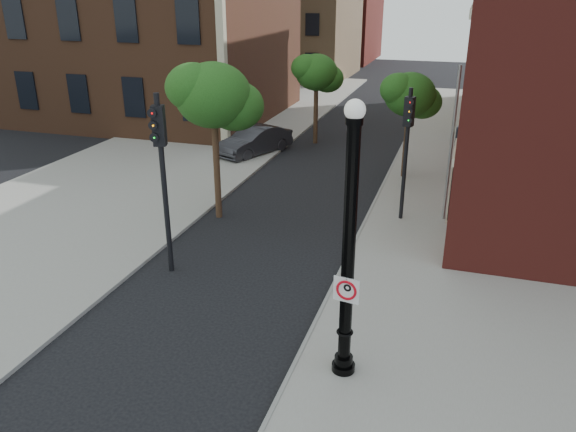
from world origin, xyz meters
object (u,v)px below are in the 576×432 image
(no_parking_sign, at_px, (346,290))
(parked_car, at_px, (255,141))
(lamppost, at_px, (348,261))
(traffic_signal_right, at_px, (407,134))
(traffic_signal_left, at_px, (161,156))

(no_parking_sign, relative_size, parked_car, 0.13)
(lamppost, xyz_separation_m, traffic_signal_right, (0.11, 9.47, 0.46))
(no_parking_sign, bearing_deg, traffic_signal_right, 97.33)
(lamppost, bearing_deg, parked_car, 117.06)
(parked_car, distance_m, traffic_signal_left, 13.48)
(no_parking_sign, height_order, traffic_signal_left, traffic_signal_left)
(traffic_signal_left, xyz_separation_m, traffic_signal_right, (6.29, 6.16, -0.35))
(lamppost, height_order, traffic_signal_left, lamppost)
(lamppost, xyz_separation_m, traffic_signal_left, (-6.18, 3.32, 0.80))
(traffic_signal_right, bearing_deg, no_parking_sign, -72.68)
(no_parking_sign, relative_size, traffic_signal_right, 0.12)
(parked_car, relative_size, traffic_signal_right, 0.89)
(no_parking_sign, distance_m, parked_car, 18.52)
(parked_car, height_order, traffic_signal_right, traffic_signal_right)
(no_parking_sign, distance_m, traffic_signal_left, 7.25)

